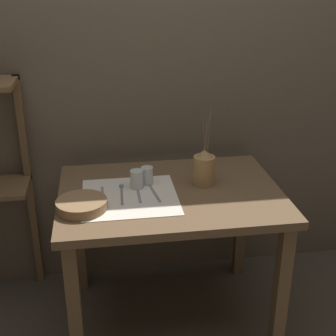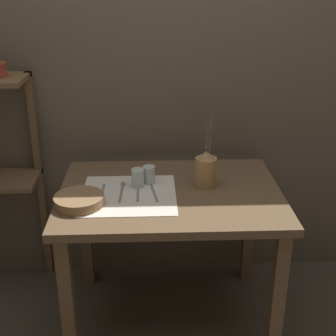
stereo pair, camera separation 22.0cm
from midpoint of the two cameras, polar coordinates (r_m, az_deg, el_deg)
The scene contains 12 objects.
ground_plane at distance 2.66m, azimuth -2.23°, elevation -17.51°, with size 12.00×12.00×0.00m, color #473F35.
stone_wall_back at distance 2.57m, azimuth -3.92°, elevation 11.09°, with size 7.00×0.06×2.40m.
wooden_table at distance 2.30m, azimuth -2.47°, elevation -5.29°, with size 1.07×0.77×0.75m.
linen_cloth at distance 2.21m, azimuth -7.53°, elevation -3.55°, with size 0.44×0.43×0.00m.
pitcher_with_flowers at distance 2.28m, azimuth 1.68°, elevation -0.08°, with size 0.11×0.11×0.39m.
wooden_bowl at distance 2.12m, azimuth -13.44°, elevation -4.48°, with size 0.23×0.23×0.05m.
glass_tumbler_near at distance 2.26m, azimuth -6.60°, elevation -1.43°, with size 0.06×0.06×0.09m.
glass_tumbler_far at distance 2.31m, azimuth -5.30°, elevation -0.97°, with size 0.06×0.06×0.09m.
knife_center at distance 2.23m, azimuth -10.80°, elevation -3.42°, with size 0.01×0.19×0.00m.
spoon_outer at distance 2.27m, azimuth -8.45°, elevation -2.70°, with size 0.03×0.20×0.02m.
spoon_inner at distance 2.27m, azimuth -6.52°, elevation -2.49°, with size 0.02×0.20×0.02m.
fork_outer at distance 2.22m, azimuth -4.48°, elevation -3.14°, with size 0.04×0.19×0.00m.
Camera 1 is at (-0.31, -2.00, 1.74)m, focal length 50.00 mm.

